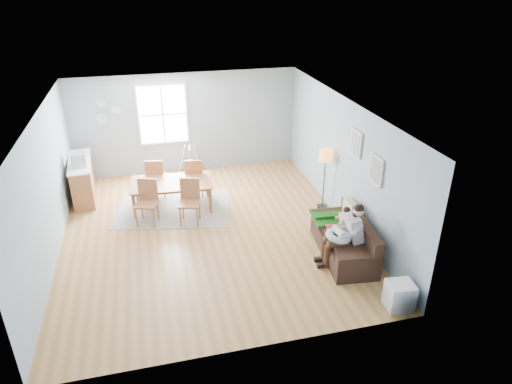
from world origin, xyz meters
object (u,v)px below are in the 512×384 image
object	(u,v)px
toddler	(341,221)
floor_lamp	(325,160)
storage_cube	(399,296)
chair_sw	(147,199)
father	(346,233)
chair_ne	(194,175)
chair_nw	(156,175)
baby_swing	(190,163)
dining_table	(173,195)
monitor	(78,160)
chair_se	(190,198)
counter	(82,179)
sofa	(346,242)

from	to	relation	value
toddler	floor_lamp	xyz separation A→B (m)	(0.35, 1.79, 0.54)
storage_cube	toddler	bearing A→B (deg)	97.24
floor_lamp	chair_sw	size ratio (longest dim) A/B	1.43
father	chair_ne	distance (m)	4.29
toddler	chair_nw	xyz separation A→B (m)	(-3.41, 3.30, -0.08)
storage_cube	baby_swing	world-z (taller)	baby_swing
dining_table	chair_sw	xyz separation A→B (m)	(-0.57, -0.53, 0.25)
monitor	baby_swing	distance (m)	2.96
monitor	chair_se	bearing A→B (deg)	-32.75
chair_nw	dining_table	bearing A→B (deg)	-65.36
dining_table	counter	world-z (taller)	counter
storage_cube	chair_nw	world-z (taller)	chair_nw
toddler	chair_ne	xyz separation A→B (m)	(-2.50, 3.12, -0.08)
floor_lamp	baby_swing	bearing A→B (deg)	136.69
father	storage_cube	size ratio (longest dim) A/B	2.59
storage_cube	chair_se	bearing A→B (deg)	128.55
storage_cube	floor_lamp	bearing A→B (deg)	88.30
father	chair_se	bearing A→B (deg)	138.84
toddler	floor_lamp	size ratio (longest dim) A/B	0.52
sofa	chair_se	bearing A→B (deg)	143.71
storage_cube	chair_sw	xyz separation A→B (m)	(-3.90, 3.94, 0.34)
chair_ne	counter	bearing A→B (deg)	167.24
toddler	chair_nw	bearing A→B (deg)	135.92
dining_table	baby_swing	distance (m)	1.94
counter	monitor	size ratio (longest dim) A/B	5.05
monitor	chair_ne	bearing A→B (deg)	-6.04
floor_lamp	chair_ne	distance (m)	3.20
father	chair_se	xyz separation A→B (m)	(-2.65, 2.32, -0.08)
storage_cube	baby_swing	distance (m)	6.85
chair_se	chair_sw	bearing A→B (deg)	168.35
chair_sw	chair_se	bearing A→B (deg)	-11.65
storage_cube	sofa	bearing A→B (deg)	96.27
storage_cube	dining_table	size ratio (longest dim) A/B	0.25
monitor	storage_cube	bearing A→B (deg)	-44.56
floor_lamp	dining_table	size ratio (longest dim) A/B	0.77
baby_swing	chair_nw	bearing A→B (deg)	-130.74
monitor	father	bearing A→B (deg)	-37.43
chair_ne	baby_swing	bearing A→B (deg)	87.90
father	chair_ne	size ratio (longest dim) A/B	1.25
toddler	baby_swing	distance (m)	5.06
chair_se	baby_swing	distance (m)	2.58
sofa	chair_sw	world-z (taller)	chair_sw
sofa	storage_cube	bearing A→B (deg)	-83.73
dining_table	monitor	distance (m)	2.32
dining_table	baby_swing	xyz separation A→B (m)	(0.64, 1.83, 0.03)
sofa	chair_sw	distance (m)	4.35
counter	monitor	world-z (taller)	monitor
dining_table	chair_ne	size ratio (longest dim) A/B	1.91
counter	toddler	bearing A→B (deg)	-35.81
sofa	counter	distance (m)	6.51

